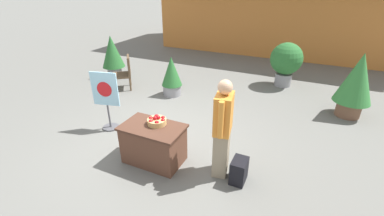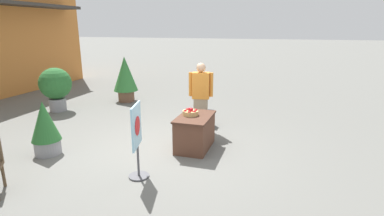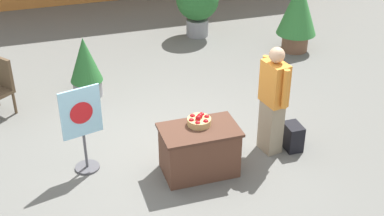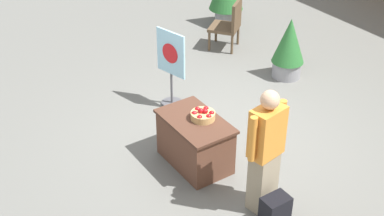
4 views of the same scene
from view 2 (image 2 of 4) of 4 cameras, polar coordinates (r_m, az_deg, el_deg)
The scene contains 9 objects.
ground_plane at distance 6.59m, azimuth -5.91°, elevation -7.80°, with size 120.00×120.00×0.00m, color slate.
display_table at distance 6.49m, azimuth 0.54°, elevation -4.59°, with size 1.11×0.68×0.73m.
apple_basket at distance 6.42m, azimuth -0.28°, elevation -0.83°, with size 0.34×0.34×0.16m.
person_visitor at distance 7.52m, azimuth 1.69°, elevation 2.24°, with size 0.33×0.60×1.72m.
backpack at distance 8.00m, azimuth 2.86°, elevation -1.92°, with size 0.24×0.34×0.42m.
poster_board at distance 5.22m, azimuth -10.42°, elevation -5.71°, with size 0.58×0.36×1.33m.
potted_plant_far_left at distance 10.20m, azimuth -24.55°, elevation 3.92°, with size 0.97×0.97×1.36m.
potted_plant_near_right at distance 10.75m, azimuth -12.61°, elevation 5.88°, with size 0.84×0.84×1.58m.
potted_plant_far_right at distance 6.81m, azimuth -26.19°, elevation -3.27°, with size 0.58×0.58×1.13m.
Camera 2 is at (-5.56, -2.42, 2.58)m, focal length 28.00 mm.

